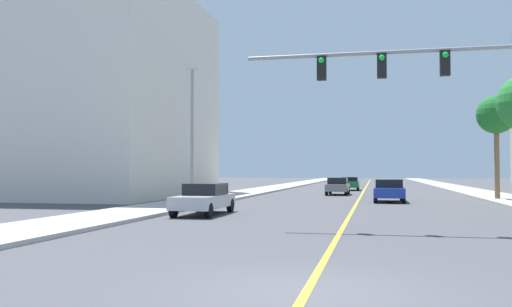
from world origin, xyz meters
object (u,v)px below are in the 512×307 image
traffic_signal_mast (473,81)px  car_silver (204,198)px  car_green (350,183)px  car_gray (338,186)px  palm_far (496,116)px  car_blue (389,190)px  street_lamp (192,127)px

traffic_signal_mast → car_silver: size_ratio=2.55×
traffic_signal_mast → car_green: bearing=98.9°
car_gray → palm_far: bearing=-30.1°
palm_far → car_blue: (-6.98, -2.96, -4.83)m
traffic_signal_mast → street_lamp: 15.32m
palm_far → car_green: 20.33m
car_silver → street_lamp: bearing=-63.8°
palm_far → street_lamp: bearing=-148.4°
street_lamp → car_green: size_ratio=1.65×
traffic_signal_mast → palm_far: (4.68, 19.27, 0.68)m
traffic_signal_mast → street_lamp: size_ratio=1.58×
car_green → car_blue: (3.32, -19.81, 0.03)m
car_gray → traffic_signal_mast: bearing=-76.0°
car_silver → car_blue: (8.36, 11.76, 0.02)m
car_green → car_silver: size_ratio=0.98×
car_green → car_silver: car_silver is taller
traffic_signal_mast → car_gray: 26.72m
car_green → car_blue: bearing=-81.2°
street_lamp → palm_far: street_lamp is taller
car_silver → car_blue: bearing=-125.8°
palm_far → car_blue: size_ratio=1.62×
car_silver → car_green: bearing=-99.5°
street_lamp → car_blue: 13.41m
car_gray → car_blue: (3.83, -9.37, 0.01)m
street_lamp → palm_far: size_ratio=1.10×
street_lamp → car_blue: bearing=36.7°
palm_far → car_gray: palm_far is taller
palm_far → car_blue: 8.99m
car_gray → car_green: car_gray is taller
traffic_signal_mast → car_blue: size_ratio=2.80×
street_lamp → car_gray: (6.55, 17.09, -3.56)m
car_gray → car_green: 10.45m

